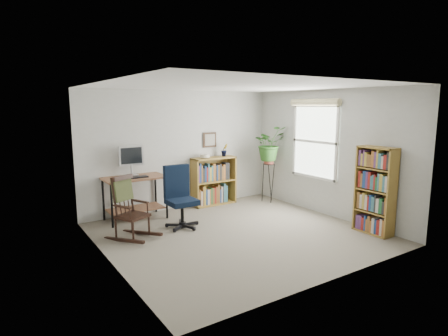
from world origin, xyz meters
TOP-DOWN VIEW (x-y plane):
  - floor at (0.00, 0.00)m, footprint 4.20×4.00m
  - ceiling at (0.00, 0.00)m, footprint 4.20×4.00m
  - wall_back at (0.00, 2.00)m, footprint 4.20×0.00m
  - wall_front at (0.00, -2.00)m, footprint 4.20×0.00m
  - wall_left at (-2.10, 0.00)m, footprint 0.00×4.00m
  - wall_right at (2.10, 0.00)m, footprint 0.00×4.00m
  - window at (2.06, 0.30)m, footprint 0.12×1.20m
  - desk at (-1.12, 1.70)m, footprint 1.12×0.62m
  - monitor at (-1.12, 1.84)m, footprint 0.46×0.16m
  - keyboard at (-1.12, 1.58)m, footprint 0.40×0.15m
  - office_chair at (-0.61, 0.78)m, footprint 0.61×0.61m
  - rocking_chair at (-1.52, 0.72)m, footprint 0.86×1.03m
  - low_bookshelf at (0.67, 1.82)m, footprint 0.97×0.32m
  - tall_bookshelf at (1.92, -1.20)m, footprint 0.27×0.63m
  - plant_stand at (1.80, 1.37)m, footprint 0.30×0.30m
  - spider_plant at (1.80, 1.37)m, footprint 1.69×1.88m
  - potted_plant_small at (0.95, 1.83)m, footprint 0.13×0.24m
  - framed_picture at (0.67, 1.97)m, footprint 0.32×0.04m

SIDE VIEW (x-z plane):
  - floor at x=0.00m, z-range 0.00..0.00m
  - desk at x=-1.12m, z-range 0.00..0.81m
  - plant_stand at x=1.80m, z-range 0.00..0.99m
  - low_bookshelf at x=0.67m, z-range 0.00..1.02m
  - rocking_chair at x=-1.52m, z-range 0.00..1.03m
  - office_chair at x=-0.61m, z-range 0.00..1.10m
  - tall_bookshelf at x=1.92m, z-range 0.00..1.45m
  - keyboard at x=-1.12m, z-range 0.81..0.83m
  - potted_plant_small at x=0.95m, z-range 1.02..1.13m
  - monitor at x=-1.12m, z-range 0.81..1.37m
  - wall_back at x=0.00m, z-range 0.00..2.40m
  - wall_front at x=0.00m, z-range 0.00..2.40m
  - wall_left at x=-2.10m, z-range 0.00..2.40m
  - wall_right at x=2.10m, z-range 0.00..2.40m
  - framed_picture at x=0.67m, z-range 1.22..1.54m
  - window at x=2.06m, z-range 0.65..2.15m
  - spider_plant at x=1.80m, z-range 0.92..2.38m
  - ceiling at x=0.00m, z-range 2.40..2.40m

